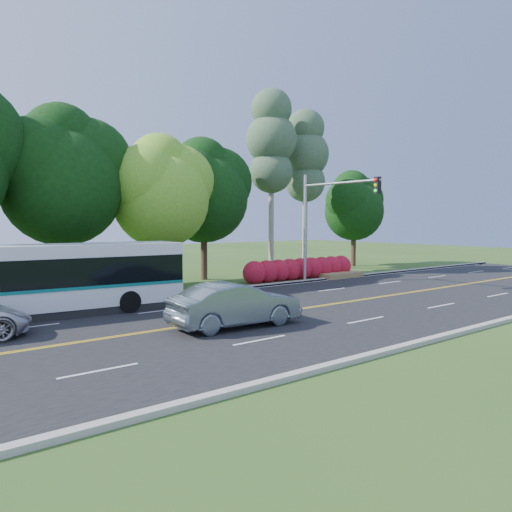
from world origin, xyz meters
TOP-DOWN VIEW (x-y plane):
  - ground at (0.00, 0.00)m, footprint 120.00×120.00m
  - road at (0.00, 0.00)m, footprint 60.00×14.00m
  - curb_north at (0.00, 7.15)m, footprint 60.00×0.30m
  - curb_south at (0.00, -7.15)m, footprint 60.00×0.30m
  - grass_verge at (0.00, 9.00)m, footprint 60.00×4.00m
  - lane_markings at (-0.09, 0.00)m, footprint 57.60×13.82m
  - tree_row at (-5.15, 12.13)m, footprint 44.70×9.10m
  - bougainvillea_hedge at (7.18, 8.15)m, footprint 9.50×2.25m
  - traffic_signal at (6.49, 5.40)m, footprint 0.42×6.10m
  - transit_bus at (-10.38, 5.36)m, footprint 11.62×3.42m
  - sedan at (-5.40, -1.29)m, footprint 5.19×2.09m

SIDE VIEW (x-z plane):
  - ground at x=0.00m, z-range 0.00..0.00m
  - road at x=0.00m, z-range 0.00..0.02m
  - lane_markings at x=-0.09m, z-range 0.02..0.02m
  - grass_verge at x=0.00m, z-range 0.00..0.10m
  - curb_north at x=0.00m, z-range 0.00..0.15m
  - curb_south at x=0.00m, z-range 0.00..0.15m
  - bougainvillea_hedge at x=7.18m, z-range -0.03..1.47m
  - sedan at x=-5.40m, z-range 0.02..1.70m
  - transit_bus at x=-10.38m, z-range 0.01..3.00m
  - traffic_signal at x=6.49m, z-range 1.17..8.17m
  - tree_row at x=-5.15m, z-range -0.19..13.65m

